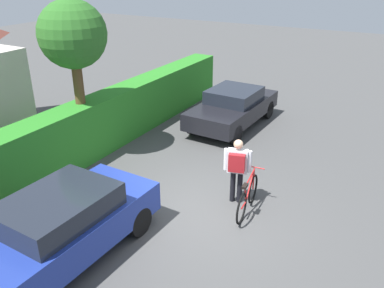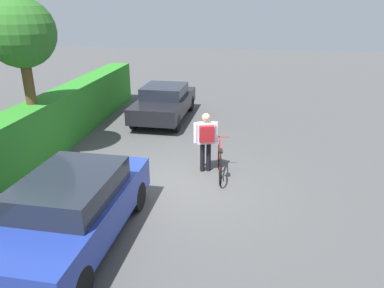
# 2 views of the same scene
# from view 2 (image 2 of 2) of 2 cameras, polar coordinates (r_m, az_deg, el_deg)

# --- Properties ---
(ground_plane) EXTENTS (60.00, 60.00, 0.00)m
(ground_plane) POSITION_cam_2_polar(r_m,az_deg,el_deg) (9.64, -1.66, -6.25)
(ground_plane) COLOR #474747
(hedge_row) EXTENTS (17.32, 0.90, 1.74)m
(hedge_row) POSITION_cam_2_polar(r_m,az_deg,el_deg) (10.90, -25.42, -0.08)
(hedge_row) COLOR #2A7F24
(hedge_row) RESTS_ON ground
(parked_car_near) EXTENTS (4.30, 1.95, 1.47)m
(parked_car_near) POSITION_cam_2_polar(r_m,az_deg,el_deg) (7.42, -18.17, -9.57)
(parked_car_near) COLOR navy
(parked_car_near) RESTS_ON ground
(parked_car_far) EXTENTS (4.26, 1.99, 1.37)m
(parked_car_far) POSITION_cam_2_polar(r_m,az_deg,el_deg) (14.80, -4.35, 6.60)
(parked_car_far) COLOR black
(parked_car_far) RESTS_ON ground
(bicycle) EXTENTS (1.69, 0.50, 0.99)m
(bicycle) POSITION_cam_2_polar(r_m,az_deg,el_deg) (9.91, 4.37, -2.93)
(bicycle) COLOR black
(bicycle) RESTS_ON ground
(person_rider) EXTENTS (0.44, 0.66, 1.69)m
(person_rider) POSITION_cam_2_polar(r_m,az_deg,el_deg) (9.95, 2.20, 1.10)
(person_rider) COLOR black
(person_rider) RESTS_ON ground
(tree_kerbside) EXTENTS (1.89, 1.89, 4.65)m
(tree_kerbside) POSITION_cam_2_polar(r_m,az_deg,el_deg) (11.19, -25.21, 15.10)
(tree_kerbside) COLOR brown
(tree_kerbside) RESTS_ON ground
(fire_hydrant) EXTENTS (0.20, 0.20, 0.81)m
(fire_hydrant) POSITION_cam_2_polar(r_m,az_deg,el_deg) (8.66, -27.58, -9.21)
(fire_hydrant) COLOR red
(fire_hydrant) RESTS_ON ground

